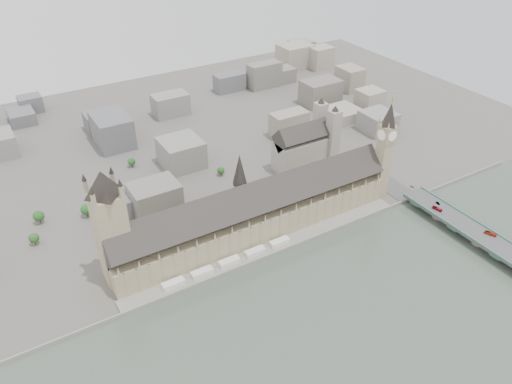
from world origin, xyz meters
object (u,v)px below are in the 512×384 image
car_silver (438,203)px  red_bus_north (437,209)px  red_bus_south (490,234)px  westminster_abbey (306,145)px  car_approach (412,187)px  palace_of_westminster (254,213)px  elizabeth_tower (385,145)px  westminster_bridge (472,234)px  victoria_tower (110,222)px

car_silver → red_bus_north: bearing=-137.0°
red_bus_south → car_silver: (-2.00, 56.64, -0.67)m
westminster_abbey → car_approach: 119.52m
palace_of_westminster → westminster_abbey: (110.92, 75.30, 2.38)m
elizabeth_tower → westminster_bridge: (24.00, -95.50, -52.96)m
victoria_tower → car_silver: 299.34m
westminster_bridge → car_silver: bearing=85.0°
red_bus_north → westminster_bridge: bearing=-94.0°
palace_of_westminster → red_bus_north: palace_of_westminster is taller
elizabeth_tower → red_bus_north: 76.53m
westminster_bridge → red_bus_south: bearing=-64.3°
elizabeth_tower → victoria_tower: (-260.00, 18.00, -2.88)m
elizabeth_tower → victoria_tower: 260.64m
palace_of_westminster → car_approach: 169.51m
westminster_abbey → car_silver: size_ratio=15.03×
westminster_abbey → westminster_bridge: bearing=-74.4°
red_bus_north → red_bus_south: size_ratio=0.95×
victoria_tower → westminster_abbey: bearing=16.5°
palace_of_westminster → westminster_abbey: size_ratio=3.90×
victoria_tower → red_bus_south: victoria_tower is taller
elizabeth_tower → westminster_bridge: elizabeth_tower is taller
victoria_tower → elizabeth_tower: bearing=-4.0°
victoria_tower → car_silver: (287.88, -69.07, -44.21)m
red_bus_north → palace_of_westminster: bearing=145.1°
red_bus_south → car_silver: size_ratio=2.25×
westminster_abbey → red_bus_south: size_ratio=6.68×
elizabeth_tower → red_bus_north: elizabeth_tower is taller
red_bus_north → car_silver: (8.60, 6.59, -0.61)m
elizabeth_tower → car_approach: bearing=-32.1°
palace_of_westminster → car_silver: size_ratio=58.57×
palace_of_westminster → westminster_bridge: 195.05m
victoria_tower → car_approach: (288.49, -35.86, -44.31)m
elizabeth_tower → red_bus_south: elizabeth_tower is taller
car_approach → elizabeth_tower: bearing=131.8°
palace_of_westminster → red_bus_south: palace_of_westminster is taller
elizabeth_tower → westminster_bridge: bearing=-75.9°
palace_of_westminster → red_bus_south: bearing=-35.4°
victoria_tower → westminster_bridge: victoria_tower is taller
westminster_abbey → car_approach: bearing=-62.1°
westminster_bridge → car_silver: car_silver is taller
red_bus_north → car_silver: size_ratio=2.15×
victoria_tower → red_bus_north: 292.62m
westminster_bridge → red_bus_north: size_ratio=33.46×
red_bus_north → red_bus_south: (10.61, -50.05, 0.07)m
palace_of_westminster → car_approach: size_ratio=59.69×
westminster_abbey → red_bus_north: bearing=-72.2°
red_bus_south → car_silver: 56.68m
victoria_tower → car_approach: bearing=-7.1°
palace_of_westminster → red_bus_north: size_ratio=27.28×
red_bus_north → elizabeth_tower: bearing=97.4°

